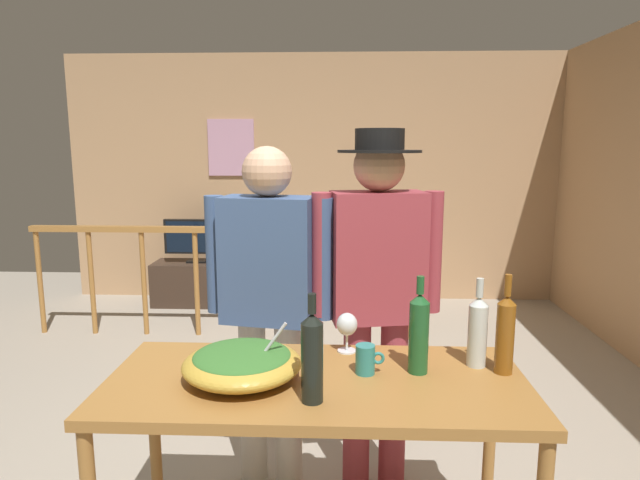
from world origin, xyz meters
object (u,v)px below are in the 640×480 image
(serving_table, at_px, (317,400))
(person_standing_left, at_px, (269,290))
(mug_teal, at_px, (366,359))
(wine_glass, at_px, (347,326))
(wine_bottle_green, at_px, (419,332))
(stair_railing, at_px, (275,266))
(salad_bowl, at_px, (242,362))
(wine_bottle_amber, at_px, (505,333))
(flat_screen_tv, at_px, (195,237))
(framed_picture, at_px, (231,148))
(wine_bottle_dark, at_px, (312,356))
(person_standing_right, at_px, (377,279))
(wine_bottle_clear, at_px, (478,330))
(tv_console, at_px, (198,283))

(serving_table, bearing_deg, person_standing_left, 112.71)
(mug_teal, xyz_separation_m, person_standing_left, (-0.43, 0.55, 0.11))
(wine_glass, bearing_deg, wine_bottle_green, -36.50)
(stair_railing, distance_m, salad_bowl, 2.72)
(salad_bowl, bearing_deg, mug_teal, 8.50)
(salad_bowl, height_order, wine_bottle_amber, wine_bottle_amber)
(flat_screen_tv, relative_size, wine_glass, 3.85)
(stair_railing, bearing_deg, salad_bowl, -85.44)
(framed_picture, bearing_deg, mug_teal, -71.82)
(serving_table, distance_m, person_standing_left, 0.70)
(serving_table, bearing_deg, wine_bottle_amber, 6.61)
(wine_bottle_green, distance_m, wine_bottle_dark, 0.46)
(wine_bottle_dark, bearing_deg, person_standing_right, 71.72)
(wine_bottle_clear, bearing_deg, serving_table, -166.76)
(mug_teal, bearing_deg, wine_bottle_clear, 12.08)
(flat_screen_tv, xyz_separation_m, person_standing_left, (1.17, -2.98, 0.27))
(tv_console, distance_m, serving_table, 3.92)
(wine_bottle_amber, relative_size, wine_bottle_dark, 1.02)
(wine_bottle_green, relative_size, wine_bottle_dark, 1.00)
(framed_picture, xyz_separation_m, wine_glass, (1.20, -3.64, -0.70))
(salad_bowl, distance_m, person_standing_left, 0.63)
(stair_railing, height_order, tv_console, stair_railing)
(salad_bowl, relative_size, wine_bottle_clear, 1.25)
(serving_table, distance_m, salad_bowl, 0.31)
(tv_console, bearing_deg, flat_screen_tv, -90.00)
(wine_bottle_green, bearing_deg, tv_console, 116.85)
(tv_console, distance_m, wine_bottle_clear, 4.09)
(flat_screen_tv, distance_m, salad_bowl, 3.79)
(flat_screen_tv, bearing_deg, wine_bottle_clear, -59.51)
(tv_console, distance_m, wine_bottle_dark, 4.12)
(flat_screen_tv, relative_size, mug_teal, 5.75)
(flat_screen_tv, xyz_separation_m, wine_glass, (1.53, -3.32, 0.21))
(tv_console, relative_size, salad_bowl, 2.08)
(person_standing_right, bearing_deg, serving_table, 57.57)
(serving_table, xyz_separation_m, person_standing_left, (-0.25, 0.61, 0.25))
(mug_teal, bearing_deg, framed_picture, 108.18)
(framed_picture, distance_m, person_standing_left, 3.47)
(framed_picture, relative_size, tv_console, 0.65)
(stair_railing, xyz_separation_m, wine_bottle_clear, (1.09, -2.54, 0.33))
(tv_console, xyz_separation_m, mug_teal, (1.60, -3.57, 0.65))
(stair_railing, bearing_deg, wine_glass, -76.15)
(framed_picture, height_order, person_standing_left, framed_picture)
(salad_bowl, relative_size, person_standing_right, 0.25)
(wine_glass, bearing_deg, serving_table, -112.75)
(person_standing_left, height_order, person_standing_right, person_standing_right)
(salad_bowl, distance_m, wine_bottle_dark, 0.32)
(serving_table, bearing_deg, wine_bottle_clear, 13.24)
(wine_bottle_amber, relative_size, mug_teal, 3.43)
(serving_table, xyz_separation_m, wine_bottle_amber, (0.69, 0.08, 0.24))
(flat_screen_tv, relative_size, wine_bottle_amber, 1.68)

